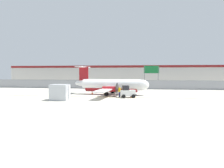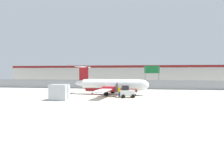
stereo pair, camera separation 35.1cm
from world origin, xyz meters
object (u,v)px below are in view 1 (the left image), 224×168
cargo_container (60,92)px  parked_car_1 (111,82)px  baggage_tug (127,92)px  parked_car_2 (141,84)px  traffic_cone_far_left (92,92)px  parked_car_0 (84,82)px  traffic_cone_near_left (132,95)px  commuter_airplane (112,85)px  traffic_cone_near_right (104,92)px  ground_crew_worker (119,91)px  highway_sign (151,71)px  parked_car_3 (172,84)px  traffic_cone_far_right (117,93)px

cargo_container → parked_car_1: 32.90m
baggage_tug → parked_car_2: size_ratio=0.59×
parked_car_1 → traffic_cone_far_left: bearing=94.8°
baggage_tug → parked_car_0: (-14.89, 27.39, 0.04)m
parked_car_2 → traffic_cone_near_left: bearing=90.6°
commuter_airplane → traffic_cone_near_left: (3.50, -3.59, -1.29)m
commuter_airplane → traffic_cone_near_right: (-1.78, 1.81, -1.29)m
cargo_container → ground_crew_worker: bearing=28.3°
cargo_container → highway_sign: (13.74, 22.24, 3.04)m
parked_car_3 → parked_car_2: bearing=-176.1°
commuter_airplane → parked_car_1: commuter_airplane is taller
parked_car_1 → cargo_container: bearing=90.2°
commuter_airplane → parked_car_3: 23.64m
parked_car_0 → parked_car_3: size_ratio=1.03×
commuter_airplane → parked_car_3: size_ratio=3.80×
commuter_airplane → parked_car_0: commuter_airplane is taller
parked_car_3 → traffic_cone_far_right: bearing=-120.7°
cargo_container → highway_sign: 26.32m
parked_car_1 → highway_sign: highway_sign is taller
highway_sign → traffic_cone_far_right: bearing=-114.4°
parked_car_2 → highway_sign: bearing=121.4°
parked_car_1 → parked_car_3: same height
cargo_container → traffic_cone_near_right: cargo_container is taller
traffic_cone_near_right → highway_sign: (9.20, 12.51, 3.83)m
traffic_cone_far_right → parked_car_2: bearing=78.1°
traffic_cone_far_right → parked_car_2: parked_car_2 is taller
baggage_tug → parked_car_2: 23.25m
parked_car_1 → highway_sign: (11.24, -10.56, 3.24)m
parked_car_2 → highway_sign: 6.41m
ground_crew_worker → parked_car_1: 28.86m
cargo_container → traffic_cone_near_left: 10.75m
traffic_cone_near_right → traffic_cone_near_left: bearing=-45.7°
commuter_airplane → parked_car_3: commuter_airplane is taller
traffic_cone_near_left → parked_car_0: (-15.52, 27.04, 0.58)m
parked_car_1 → traffic_cone_near_right: bearing=99.6°
ground_crew_worker → traffic_cone_near_left: 2.02m
traffic_cone_near_right → parked_car_2: size_ratio=0.15×
traffic_cone_near_left → parked_car_2: parked_car_2 is taller
traffic_cone_near_left → parked_car_1: bearing=104.4°
commuter_airplane → traffic_cone_far_right: size_ratio=25.12×
ground_crew_worker → parked_car_1: bearing=-109.5°
traffic_cone_far_left → parked_car_2: size_ratio=0.15×
ground_crew_worker → traffic_cone_near_left: (1.91, -0.12, -0.64)m
ground_crew_worker → commuter_airplane: bearing=-95.7°
traffic_cone_far_right → traffic_cone_near_left: bearing=-49.6°
commuter_airplane → parked_car_0: (-12.03, 23.45, -0.71)m
traffic_cone_near_right → traffic_cone_far_right: bearing=-40.7°
ground_crew_worker → cargo_container: size_ratio=0.70×
parked_car_0 → parked_car_3: (25.15, -3.80, 0.00)m
parked_car_1 → parked_car_2: same height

